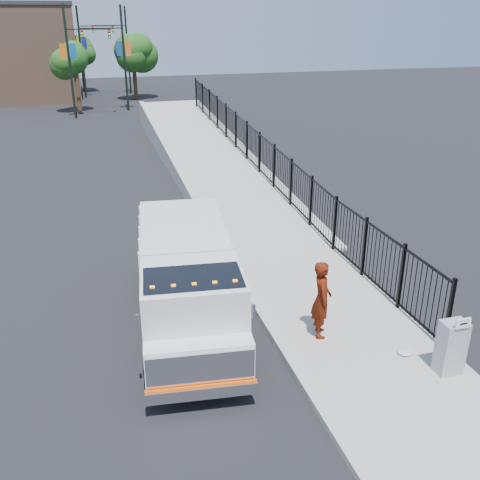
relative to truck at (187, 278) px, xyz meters
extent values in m
plane|color=black|center=(1.93, -0.88, -1.35)|extent=(120.00, 120.00, 0.00)
cube|color=#9E998E|center=(3.86, -2.88, -1.29)|extent=(3.55, 12.00, 0.12)
cube|color=#ADAAA3|center=(1.93, -2.88, -1.27)|extent=(0.30, 12.00, 0.16)
cube|color=#9E998E|center=(4.06, 15.12, -1.35)|extent=(3.95, 24.06, 3.19)
cube|color=black|center=(5.48, 11.12, -0.45)|extent=(0.10, 28.00, 1.80)
cube|color=black|center=(0.04, 0.35, -0.84)|extent=(1.63, 6.33, 0.20)
cube|color=silver|center=(-0.20, -1.76, 0.08)|extent=(2.38, 2.26, 1.84)
cube|color=silver|center=(-0.33, -2.90, -0.38)|extent=(2.22, 0.89, 0.92)
cube|color=silver|center=(-0.37, -3.24, -0.38)|extent=(2.11, 0.32, 0.78)
cube|color=silver|center=(-0.38, -3.31, -0.84)|extent=(2.22, 0.42, 0.26)
cube|color=#EE4703|center=(-0.38, -3.31, -0.70)|extent=(2.20, 0.30, 0.06)
cube|color=black|center=(-0.23, -1.98, 0.63)|extent=(2.15, 1.42, 0.78)
cube|color=silver|center=(0.18, 1.54, 0.08)|extent=(2.64, 4.10, 1.57)
cube|color=silver|center=(-1.45, -2.54, 0.49)|extent=(0.06, 0.06, 0.32)
cube|color=silver|center=(0.84, -2.80, 0.49)|extent=(0.06, 0.06, 0.32)
cube|color=orange|center=(-1.09, -2.21, 1.02)|extent=(0.10, 0.08, 0.06)
cube|color=orange|center=(-0.68, -2.26, 1.02)|extent=(0.10, 0.08, 0.06)
cube|color=orange|center=(-0.27, -2.30, 1.02)|extent=(0.10, 0.08, 0.06)
cube|color=orange|center=(0.15, -2.35, 1.02)|extent=(0.10, 0.08, 0.06)
cube|color=orange|center=(0.56, -2.40, 1.02)|extent=(0.10, 0.08, 0.06)
cylinder|color=black|center=(-1.24, -2.29, -0.89)|extent=(0.40, 0.95, 0.92)
cylinder|color=black|center=(0.69, -2.51, -0.89)|extent=(0.40, 0.95, 0.92)
cylinder|color=black|center=(-0.72, 2.20, -0.89)|extent=(0.40, 0.95, 0.92)
cylinder|color=black|center=(1.20, 1.98, -0.89)|extent=(0.40, 0.95, 0.92)
cylinder|color=black|center=(-0.60, 3.21, -0.89)|extent=(0.40, 0.95, 0.92)
cylinder|color=black|center=(1.32, 2.98, -0.89)|extent=(0.40, 0.95, 0.92)
imported|color=#4F1305|center=(2.95, -1.49, -0.25)|extent=(0.65, 0.82, 1.95)
cube|color=gray|center=(5.03, -3.64, -0.60)|extent=(0.55, 0.40, 1.25)
cube|color=white|center=(5.03, -3.86, 0.13)|extent=(0.35, 0.04, 0.22)
ellipsoid|color=silver|center=(4.51, -2.79, -1.18)|extent=(0.35, 0.35, 0.09)
cylinder|color=black|center=(-2.64, 31.19, 2.65)|extent=(0.18, 0.18, 8.00)
cube|color=black|center=(-1.04, 31.19, 4.95)|extent=(3.20, 0.08, 0.08)
cube|color=black|center=(0.40, 31.19, 4.60)|extent=(0.18, 0.22, 0.60)
cube|color=#0D4E88|center=(-2.29, 31.19, 3.45)|extent=(0.45, 0.04, 1.10)
cube|color=#DB5E11|center=(-2.99, 31.19, 3.45)|extent=(0.45, 0.04, 1.10)
cylinder|color=black|center=(1.53, 33.72, 2.65)|extent=(0.18, 0.18, 8.00)
cube|color=black|center=(-0.07, 33.72, 4.95)|extent=(3.20, 0.08, 0.08)
cube|color=black|center=(-1.51, 33.72, 4.60)|extent=(0.18, 0.22, 0.60)
cube|color=#ED571D|center=(1.88, 33.72, 3.45)|extent=(0.45, 0.04, 1.10)
cube|color=navy|center=(1.18, 33.72, 3.45)|extent=(0.45, 0.04, 1.10)
cylinder|color=black|center=(-1.67, 42.07, 2.65)|extent=(0.18, 0.18, 8.00)
cube|color=black|center=(-0.07, 42.07, 4.95)|extent=(3.20, 0.08, 0.08)
cube|color=black|center=(1.37, 42.07, 4.60)|extent=(0.18, 0.22, 0.60)
cube|color=navy|center=(-1.32, 42.07, 3.45)|extent=(0.45, 0.04, 1.10)
cube|color=orange|center=(-2.02, 42.07, 3.45)|extent=(0.45, 0.04, 1.10)
cylinder|color=black|center=(2.70, 43.79, 2.65)|extent=(0.18, 0.18, 8.00)
cube|color=black|center=(1.10, 43.79, 4.95)|extent=(3.20, 0.08, 0.08)
cube|color=black|center=(-0.34, 43.79, 4.60)|extent=(0.18, 0.22, 0.60)
cube|color=#DF5317|center=(3.05, 43.79, 3.45)|extent=(0.45, 0.04, 1.10)
cube|color=#0C4F88|center=(2.35, 43.79, 3.45)|extent=(0.45, 0.04, 1.10)
cylinder|color=#382314|center=(-2.30, 33.47, 0.25)|extent=(0.36, 0.36, 3.20)
sphere|color=#194714|center=(-2.30, 33.47, 2.65)|extent=(2.45, 2.45, 2.45)
cylinder|color=#382314|center=(2.77, 39.55, 0.25)|extent=(0.36, 0.36, 3.20)
sphere|color=#194714|center=(2.77, 39.55, 2.65)|extent=(2.79, 2.79, 2.79)
cylinder|color=#382314|center=(-1.65, 46.40, 0.25)|extent=(0.36, 0.36, 3.20)
sphere|color=#194714|center=(-1.65, 46.40, 2.65)|extent=(2.38, 2.38, 2.38)
cube|color=#8C664C|center=(-7.07, 43.12, 2.65)|extent=(10.00, 10.00, 8.00)
camera|label=1|loc=(-2.01, -11.67, 6.02)|focal=40.00mm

